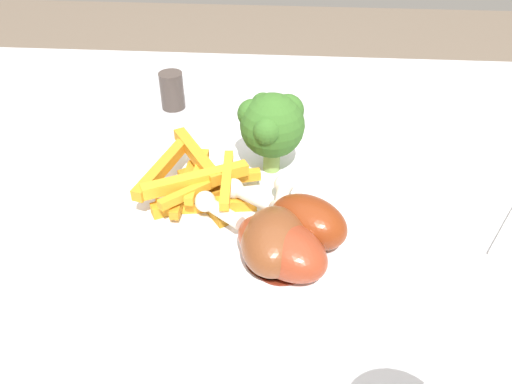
{
  "coord_description": "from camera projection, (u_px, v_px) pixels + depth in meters",
  "views": [
    {
      "loc": [
        0.04,
        0.34,
        1.05
      ],
      "look_at": [
        0.07,
        -0.02,
        0.77
      ],
      "focal_mm": 35.4,
      "sensor_mm": 36.0,
      "label": 1
    }
  ],
  "objects": [
    {
      "name": "dinner_plate",
      "position": [
        256.0,
        214.0,
        0.47
      ],
      "size": [
        0.29,
        0.29,
        0.01
      ],
      "primitive_type": "cylinder",
      "color": "white",
      "rests_on": "dining_table"
    },
    {
      "name": "chicken_drumstick_near",
      "position": [
        275.0,
        237.0,
        0.41
      ],
      "size": [
        0.06,
        0.13,
        0.04
      ],
      "color": "#4F2211",
      "rests_on": "dinner_plate"
    },
    {
      "name": "chicken_drumstick_far",
      "position": [
        302.0,
        219.0,
        0.43
      ],
      "size": [
        0.12,
        0.09,
        0.04
      ],
      "color": "#521909",
      "rests_on": "dinner_plate"
    },
    {
      "name": "dining_table",
      "position": [
        322.0,
        311.0,
        0.52
      ],
      "size": [
        1.13,
        0.83,
        0.73
      ],
      "color": "#B7B7BC",
      "rests_on": "ground_plane"
    },
    {
      "name": "broccoli_floret_front",
      "position": [
        272.0,
        123.0,
        0.49
      ],
      "size": [
        0.07,
        0.07,
        0.08
      ],
      "color": "#7FA14A",
      "rests_on": "dinner_plate"
    },
    {
      "name": "carrot_fries_pile",
      "position": [
        196.0,
        183.0,
        0.47
      ],
      "size": [
        0.11,
        0.12,
        0.03
      ],
      "color": "orange",
      "rests_on": "dinner_plate"
    },
    {
      "name": "chicken_drumstick_extra",
      "position": [
        276.0,
        244.0,
        0.4
      ],
      "size": [
        0.13,
        0.11,
        0.04
      ],
      "color": "#611E10",
      "rests_on": "dinner_plate"
    },
    {
      "name": "pepper_shaker",
      "position": [
        172.0,
        91.0,
        0.64
      ],
      "size": [
        0.03,
        0.03,
        0.05
      ],
      "primitive_type": "cylinder",
      "color": "#423833",
      "rests_on": "dining_table"
    }
  ]
}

